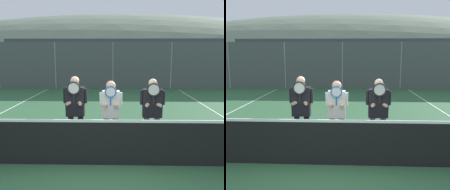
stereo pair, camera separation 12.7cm
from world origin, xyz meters
TOP-DOWN VIEW (x-y plane):
  - ground_plane at (0.00, 0.00)m, footprint 120.00×120.00m
  - hill_distant at (0.00, 61.89)m, footprint 116.29×64.61m
  - clubhouse_building at (0.46, 19.84)m, footprint 20.25×5.50m
  - fence_back at (0.00, 11.44)m, footprint 22.83×0.06m
  - tennis_net at (0.00, 0.00)m, footprint 11.41×0.09m
  - player_leftmost at (-0.66, 0.78)m, footprint 0.56×0.34m
  - player_center_left at (0.18, 0.82)m, footprint 0.54×0.34m
  - player_center_right at (1.16, 0.81)m, footprint 0.59×0.34m
  - car_far_left at (-6.38, 13.51)m, footprint 4.50×2.02m
  - car_left_of_center at (-1.19, 13.52)m, footprint 4.17×1.96m
  - car_center at (4.09, 13.82)m, footprint 4.67×1.97m

SIDE VIEW (x-z plane):
  - ground_plane at x=0.00m, z-range 0.00..0.00m
  - hill_distant at x=0.00m, z-range -11.31..11.31m
  - tennis_net at x=0.00m, z-range -0.03..1.05m
  - car_center at x=4.09m, z-range 0.03..1.71m
  - car_left_of_center at x=-1.19m, z-range 0.01..1.84m
  - car_far_left at x=-6.38m, z-range 0.01..1.87m
  - player_center_left at x=0.18m, z-range 0.16..1.86m
  - player_center_right at x=1.16m, z-range 0.16..1.91m
  - player_leftmost at x=-0.66m, z-range 0.16..1.97m
  - fence_back at x=0.00m, z-range 0.00..3.05m
  - clubhouse_building at x=0.46m, z-range 0.02..3.58m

